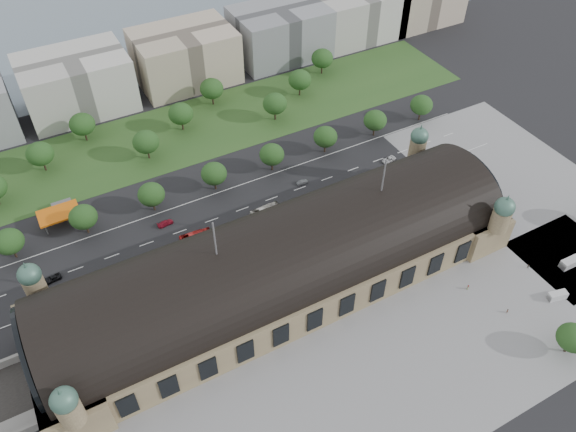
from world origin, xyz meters
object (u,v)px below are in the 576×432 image
traffic_car_3 (165,223)px  parked_car_6 (139,276)px  traffic_car_6 (389,160)px  pedestrian_2 (528,266)px  parked_car_1 (94,295)px  van_south (556,296)px  bus_west (196,236)px  parked_car_5 (162,267)px  traffic_car_5 (302,182)px  pedestrian_0 (468,287)px  parked_car_2 (59,316)px  parked_car_3 (164,276)px  bus_east (265,210)px  traffic_car_4 (234,230)px  traffic_car_2 (52,279)px  parked_car_4 (139,286)px  petrol_station (61,210)px  pedestrian_1 (507,311)px  van_east (569,263)px  parked_car_0 (85,306)px  bus_mid (271,217)px

traffic_car_3 → parked_car_6: bearing=133.3°
traffic_car_6 → pedestrian_2: size_ratio=3.31×
traffic_car_3 → parked_car_1: traffic_car_3 is taller
van_south → pedestrian_2: 13.42m
bus_west → parked_car_5: bearing=120.1°
pedestrian_2 → traffic_car_5: bearing=-12.2°
traffic_car_6 → pedestrian_0: pedestrian_0 is taller
traffic_car_6 → parked_car_2: (-132.08, -14.53, -0.02)m
parked_car_3 → parked_car_2: bearing=-120.2°
parked_car_3 → bus_east: bus_east is taller
pedestrian_2 → parked_car_3: bearing=19.8°
traffic_car_5 → parked_car_6: (-68.98, -15.03, -0.00)m
parked_car_2 → bus_west: size_ratio=0.50×
traffic_car_3 → bus_east: (33.46, -11.70, 0.75)m
traffic_car_4 → traffic_car_2: bearing=-99.0°
parked_car_4 → traffic_car_6: bearing=76.9°
petrol_station → bus_east: bearing=-27.4°
parked_car_3 → pedestrian_2: pedestrian_2 is taller
pedestrian_1 → traffic_car_5: bearing=56.7°
traffic_car_3 → traffic_car_6: (90.38, -8.17, 0.00)m
bus_east → van_east: (75.99, -69.66, -0.15)m
traffic_car_2 → traffic_car_3: bearing=92.1°
petrol_station → traffic_car_6: 124.75m
parked_car_5 → parked_car_3: bearing=-40.9°
parked_car_5 → van_south: van_south is taller
petrol_station → traffic_car_2: size_ratio=2.44×
parked_car_4 → van_east: size_ratio=0.64×
parked_car_1 → parked_car_5: 22.37m
traffic_car_6 → parked_car_3: 99.90m
parked_car_1 → pedestrian_2: bearing=36.4°
pedestrian_0 → bus_east: bearing=117.1°
traffic_car_2 → parked_car_5: (32.50, -11.97, 0.01)m
van_south → traffic_car_4: bearing=149.3°
petrol_station → pedestrian_1: size_ratio=8.03×
van_east → parked_car_2: bearing=160.5°
petrol_station → parked_car_0: petrol_station is taller
parked_car_6 → van_south: 131.41m
traffic_car_3 → pedestrian_1: (78.33, -85.70, 0.05)m
parked_car_2 → van_east: 162.13m
bus_mid → bus_east: bus_east is taller
traffic_car_6 → parked_car_0: bearing=-89.0°
traffic_car_3 → traffic_car_6: bearing=-101.9°
parked_car_5 → parked_car_6: (-7.73, 0.00, -0.09)m
bus_mid → van_south: bearing=-138.4°
petrol_station → van_east: petrol_station is taller
parked_car_4 → bus_mid: 50.89m
parked_car_3 → pedestrian_1: (86.80, -63.00, 0.23)m
traffic_car_4 → parked_car_5: bearing=-83.2°
bus_west → van_south: size_ratio=1.75×
petrol_station → traffic_car_6: petrol_station is taller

